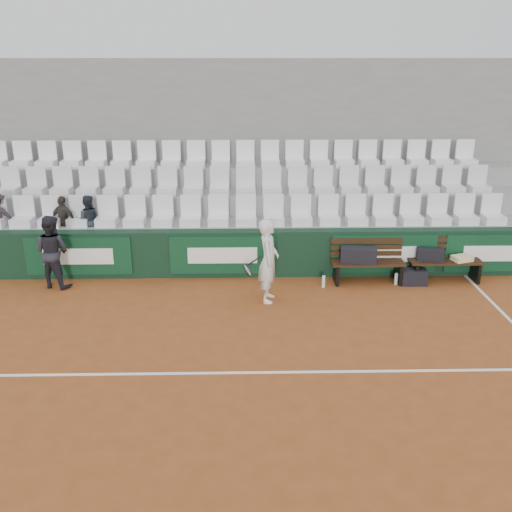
{
  "coord_description": "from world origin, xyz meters",
  "views": [
    {
      "loc": [
        0.26,
        -7.43,
        4.49
      ],
      "look_at": [
        0.47,
        2.4,
        1.0
      ],
      "focal_mm": 40.0,
      "sensor_mm": 36.0,
      "label": 1
    }
  ],
  "objects_px": {
    "sports_bag_right": "(430,254)",
    "sports_bag_ground": "(413,277)",
    "sports_bag_left": "(358,255)",
    "water_bottle_near": "(324,281)",
    "water_bottle_far": "(396,279)",
    "spectator_b": "(62,200)",
    "tennis_player": "(268,261)",
    "spectator_c": "(86,200)",
    "bench_left": "(367,272)",
    "bench_right": "(444,270)",
    "ball_kid": "(52,251)"
  },
  "relations": [
    {
      "from": "sports_bag_right",
      "to": "sports_bag_ground",
      "type": "xyz_separation_m",
      "value": [
        -0.36,
        -0.19,
        -0.42
      ]
    },
    {
      "from": "sports_bag_left",
      "to": "water_bottle_near",
      "type": "height_order",
      "value": "sports_bag_left"
    },
    {
      "from": "water_bottle_far",
      "to": "spectator_b",
      "type": "xyz_separation_m",
      "value": [
        -7.01,
        1.1,
        1.42
      ]
    },
    {
      "from": "sports_bag_ground",
      "to": "water_bottle_near",
      "type": "distance_m",
      "value": 1.88
    },
    {
      "from": "tennis_player",
      "to": "spectator_c",
      "type": "relative_size",
      "value": 1.46
    },
    {
      "from": "spectator_b",
      "to": "spectator_c",
      "type": "height_order",
      "value": "spectator_c"
    },
    {
      "from": "water_bottle_far",
      "to": "tennis_player",
      "type": "relative_size",
      "value": 0.15
    },
    {
      "from": "sports_bag_ground",
      "to": "bench_left",
      "type": "bearing_deg",
      "value": 172.51
    },
    {
      "from": "bench_right",
      "to": "tennis_player",
      "type": "distance_m",
      "value": 3.88
    },
    {
      "from": "sports_bag_right",
      "to": "water_bottle_far",
      "type": "xyz_separation_m",
      "value": [
        -0.73,
        -0.22,
        -0.45
      ]
    },
    {
      "from": "tennis_player",
      "to": "ball_kid",
      "type": "xyz_separation_m",
      "value": [
        -4.32,
        0.8,
        -0.06
      ]
    },
    {
      "from": "sports_bag_right",
      "to": "spectator_b",
      "type": "distance_m",
      "value": 7.85
    },
    {
      "from": "sports_bag_ground",
      "to": "ball_kid",
      "type": "bearing_deg",
      "value": 179.64
    },
    {
      "from": "bench_left",
      "to": "ball_kid",
      "type": "height_order",
      "value": "ball_kid"
    },
    {
      "from": "bench_right",
      "to": "sports_bag_left",
      "type": "height_order",
      "value": "sports_bag_left"
    },
    {
      "from": "water_bottle_near",
      "to": "tennis_player",
      "type": "distance_m",
      "value": 1.48
    },
    {
      "from": "sports_bag_left",
      "to": "tennis_player",
      "type": "bearing_deg",
      "value": -155.41
    },
    {
      "from": "bench_right",
      "to": "water_bottle_near",
      "type": "bearing_deg",
      "value": -173.13
    },
    {
      "from": "sports_bag_ground",
      "to": "ball_kid",
      "type": "height_order",
      "value": "ball_kid"
    },
    {
      "from": "water_bottle_near",
      "to": "spectator_b",
      "type": "xyz_separation_m",
      "value": [
        -5.5,
        1.21,
        1.42
      ]
    },
    {
      "from": "sports_bag_ground",
      "to": "tennis_player",
      "type": "relative_size",
      "value": 0.32
    },
    {
      "from": "water_bottle_near",
      "to": "spectator_c",
      "type": "bearing_deg",
      "value": 166.32
    },
    {
      "from": "bench_left",
      "to": "spectator_b",
      "type": "xyz_separation_m",
      "value": [
        -6.44,
        0.95,
        1.32
      ]
    },
    {
      "from": "sports_bag_right",
      "to": "ball_kid",
      "type": "relative_size",
      "value": 0.36
    },
    {
      "from": "water_bottle_near",
      "to": "ball_kid",
      "type": "distance_m",
      "value": 5.51
    },
    {
      "from": "sports_bag_ground",
      "to": "water_bottle_far",
      "type": "distance_m",
      "value": 0.37
    },
    {
      "from": "water_bottle_near",
      "to": "spectator_b",
      "type": "relative_size",
      "value": 0.23
    },
    {
      "from": "sports_bag_left",
      "to": "sports_bag_ground",
      "type": "bearing_deg",
      "value": -5.63
    },
    {
      "from": "bench_right",
      "to": "spectator_b",
      "type": "xyz_separation_m",
      "value": [
        -8.07,
        0.9,
        1.32
      ]
    },
    {
      "from": "sports_bag_left",
      "to": "water_bottle_near",
      "type": "relative_size",
      "value": 2.93
    },
    {
      "from": "sports_bag_left",
      "to": "sports_bag_right",
      "type": "bearing_deg",
      "value": 3.03
    },
    {
      "from": "water_bottle_far",
      "to": "spectator_c",
      "type": "xyz_separation_m",
      "value": [
        -6.49,
        1.1,
        1.43
      ]
    },
    {
      "from": "bench_right",
      "to": "ball_kid",
      "type": "bearing_deg",
      "value": -179.07
    },
    {
      "from": "sports_bag_right",
      "to": "water_bottle_near",
      "type": "height_order",
      "value": "sports_bag_right"
    },
    {
      "from": "sports_bag_ground",
      "to": "sports_bag_left",
      "type": "bearing_deg",
      "value": 174.37
    },
    {
      "from": "water_bottle_far",
      "to": "ball_kid",
      "type": "distance_m",
      "value": 7.01
    },
    {
      "from": "water_bottle_near",
      "to": "water_bottle_far",
      "type": "xyz_separation_m",
      "value": [
        1.51,
        0.11,
        0.0
      ]
    },
    {
      "from": "sports_bag_left",
      "to": "water_bottle_near",
      "type": "xyz_separation_m",
      "value": [
        -0.73,
        -0.25,
        -0.48
      ]
    },
    {
      "from": "sports_bag_ground",
      "to": "spectator_c",
      "type": "xyz_separation_m",
      "value": [
        -6.85,
        1.08,
        1.4
      ]
    },
    {
      "from": "tennis_player",
      "to": "ball_kid",
      "type": "relative_size",
      "value": 1.08
    },
    {
      "from": "bench_left",
      "to": "spectator_c",
      "type": "distance_m",
      "value": 6.14
    },
    {
      "from": "bench_right",
      "to": "water_bottle_near",
      "type": "relative_size",
      "value": 6.06
    },
    {
      "from": "bench_right",
      "to": "sports_bag_ground",
      "type": "xyz_separation_m",
      "value": [
        -0.69,
        -0.18,
        -0.07
      ]
    },
    {
      "from": "ball_kid",
      "to": "bench_right",
      "type": "bearing_deg",
      "value": -160.0
    },
    {
      "from": "sports_bag_left",
      "to": "water_bottle_far",
      "type": "relative_size",
      "value": 2.92
    },
    {
      "from": "bench_right",
      "to": "sports_bag_ground",
      "type": "relative_size",
      "value": 2.91
    },
    {
      "from": "tennis_player",
      "to": "spectator_c",
      "type": "height_order",
      "value": "spectator_c"
    },
    {
      "from": "bench_left",
      "to": "water_bottle_far",
      "type": "height_order",
      "value": "bench_left"
    },
    {
      "from": "ball_kid",
      "to": "water_bottle_far",
      "type": "bearing_deg",
      "value": -161.52
    },
    {
      "from": "bench_right",
      "to": "spectator_c",
      "type": "height_order",
      "value": "spectator_c"
    }
  ]
}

